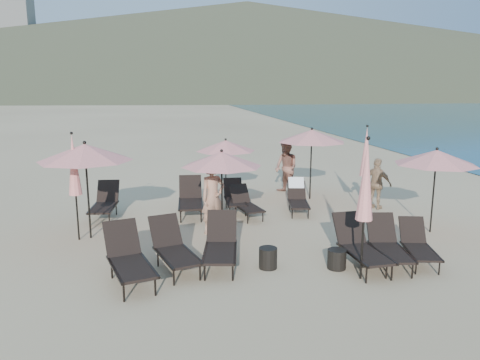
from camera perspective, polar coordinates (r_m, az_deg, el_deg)
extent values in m
plane|color=#D6BA8C|center=(10.72, 9.00, -9.34)|extent=(800.00, 800.00, 0.00)
cone|color=brown|center=(316.72, 0.89, 16.05)|extent=(690.00, 690.00, 55.00)
cone|color=brown|center=(390.85, 19.45, 12.90)|extent=(280.00, 280.00, 32.00)
cube|color=beige|center=(263.72, -26.27, 14.98)|extent=(22.00, 18.00, 48.00)
cube|color=beige|center=(322.44, -18.69, 13.87)|extent=(18.00, 16.00, 38.00)
cube|color=black|center=(9.26, -12.99, -10.41)|extent=(1.00, 1.45, 0.05)
cube|color=black|center=(9.97, -14.22, -6.88)|extent=(0.79, 0.66, 0.68)
cylinder|color=black|center=(8.79, -13.98, -13.11)|extent=(0.04, 0.04, 0.37)
cylinder|color=black|center=(9.82, -15.36, -10.48)|extent=(0.04, 0.04, 0.37)
cylinder|color=black|center=(8.91, -10.29, -12.61)|extent=(0.04, 0.04, 0.37)
cylinder|color=black|center=(9.92, -12.06, -10.08)|extent=(0.04, 0.04, 0.37)
cube|color=black|center=(9.25, -15.10, -10.48)|extent=(0.42, 1.45, 0.04)
cube|color=black|center=(9.38, -11.08, -9.98)|extent=(0.42, 1.45, 0.04)
cube|color=black|center=(9.73, -7.55, -9.25)|extent=(0.95, 1.37, 0.05)
cube|color=black|center=(10.38, -9.08, -6.14)|extent=(0.75, 0.63, 0.64)
cylinder|color=black|center=(9.26, -8.08, -11.62)|extent=(0.04, 0.04, 0.35)
cylinder|color=black|center=(10.21, -9.98, -9.41)|extent=(0.04, 0.04, 0.35)
cylinder|color=black|center=(9.42, -4.90, -11.11)|extent=(0.04, 0.04, 0.35)
cylinder|color=black|center=(10.36, -7.07, -9.00)|extent=(0.04, 0.04, 0.35)
cube|color=black|center=(9.68, -9.42, -9.34)|extent=(0.41, 1.36, 0.04)
cube|color=black|center=(9.86, -5.91, -8.84)|extent=(0.41, 1.36, 0.04)
cube|color=black|center=(9.81, -2.46, -8.91)|extent=(0.90, 1.38, 0.05)
cube|color=black|center=(10.52, -2.24, -5.65)|extent=(0.74, 0.60, 0.66)
cylinder|color=black|center=(9.41, -4.34, -11.12)|extent=(0.04, 0.04, 0.36)
cylinder|color=black|center=(10.42, -3.84, -8.78)|extent=(0.04, 0.04, 0.36)
cylinder|color=black|center=(9.38, -0.90, -11.16)|extent=(0.04, 0.04, 0.36)
cylinder|color=black|center=(10.40, -0.76, -8.81)|extent=(0.04, 0.04, 0.36)
cube|color=black|center=(9.88, -4.32, -8.72)|extent=(0.32, 1.42, 0.04)
cube|color=black|center=(9.85, -0.57, -8.75)|extent=(0.32, 1.42, 0.04)
cube|color=black|center=(10.07, 15.20, -8.78)|extent=(0.70, 1.29, 0.05)
cube|color=black|center=(10.69, 13.15, -5.71)|extent=(0.67, 0.50, 0.65)
cylinder|color=black|center=(9.59, 15.15, -11.07)|extent=(0.04, 0.04, 0.36)
cylinder|color=black|center=(10.49, 12.36, -8.92)|extent=(0.04, 0.04, 0.36)
cylinder|color=black|center=(9.85, 18.03, -10.63)|extent=(0.04, 0.04, 0.36)
cylinder|color=black|center=(10.72, 15.04, -8.58)|extent=(0.04, 0.04, 0.36)
cube|color=black|center=(9.97, 13.43, -8.83)|extent=(0.10, 1.43, 0.04)
cube|color=black|center=(10.26, 16.64, -8.42)|extent=(0.10, 1.43, 0.04)
cube|color=black|center=(10.37, 18.03, -8.46)|extent=(0.82, 1.29, 0.05)
cube|color=black|center=(11.01, 16.81, -5.60)|extent=(0.69, 0.56, 0.62)
cylinder|color=black|center=(9.92, 17.43, -10.49)|extent=(0.04, 0.04, 0.34)
cylinder|color=black|center=(10.83, 15.77, -8.47)|extent=(0.04, 0.04, 0.34)
cylinder|color=black|center=(10.09, 20.28, -10.30)|extent=(0.04, 0.04, 0.34)
cylinder|color=black|center=(10.99, 18.39, -8.34)|extent=(0.04, 0.04, 0.34)
cube|color=black|center=(10.33, 16.35, -8.39)|extent=(0.28, 1.33, 0.04)
cube|color=black|center=(10.51, 19.51, -8.24)|extent=(0.28, 1.33, 0.04)
cube|color=black|center=(10.74, 21.23, -8.22)|extent=(0.80, 1.18, 0.04)
cube|color=black|center=(11.31, 20.25, -5.74)|extent=(0.64, 0.53, 0.55)
cylinder|color=black|center=(10.32, 20.66, -9.92)|extent=(0.03, 0.03, 0.30)
cylinder|color=black|center=(11.15, 19.30, -8.21)|extent=(0.03, 0.03, 0.30)
cylinder|color=black|center=(10.47, 23.13, -9.82)|extent=(0.03, 0.03, 0.30)
cylinder|color=black|center=(11.28, 21.59, -8.14)|extent=(0.03, 0.03, 0.30)
cube|color=black|center=(10.70, 19.79, -8.13)|extent=(0.33, 1.18, 0.04)
cube|color=black|center=(10.86, 22.53, -8.05)|extent=(0.33, 1.18, 0.04)
cube|color=black|center=(13.82, -16.36, -3.30)|extent=(0.76, 1.28, 0.05)
cube|color=black|center=(14.53, -15.78, -1.32)|extent=(0.68, 0.53, 0.63)
cylinder|color=black|center=(13.45, -17.85, -4.61)|extent=(0.04, 0.04, 0.35)
cylinder|color=black|center=(14.44, -16.92, -3.45)|extent=(0.04, 0.04, 0.35)
cylinder|color=black|center=(13.34, -15.64, -4.61)|extent=(0.04, 0.04, 0.35)
cylinder|color=black|center=(14.33, -14.85, -3.44)|extent=(0.04, 0.04, 0.35)
cube|color=black|center=(13.94, -17.55, -3.21)|extent=(0.19, 1.37, 0.04)
cube|color=black|center=(13.81, -15.08, -3.19)|extent=(0.19, 1.37, 0.04)
cube|color=black|center=(13.63, -6.04, -2.97)|extent=(0.78, 1.36, 0.05)
cube|color=black|center=(14.41, -6.08, -0.84)|extent=(0.71, 0.55, 0.68)
cylinder|color=black|center=(13.16, -7.25, -4.43)|extent=(0.04, 0.04, 0.37)
cylinder|color=black|center=(14.24, -7.17, -3.17)|extent=(0.04, 0.04, 0.37)
cylinder|color=black|center=(13.16, -4.77, -4.37)|extent=(0.04, 0.04, 0.37)
cylinder|color=black|center=(14.24, -4.89, -3.12)|extent=(0.04, 0.04, 0.37)
cube|color=black|center=(13.68, -7.41, -2.90)|extent=(0.16, 1.47, 0.04)
cube|color=black|center=(13.68, -4.67, -2.84)|extent=(0.16, 1.47, 0.04)
cube|color=black|center=(13.43, 1.11, -3.45)|extent=(0.75, 1.15, 0.04)
cube|color=black|center=(14.00, -0.03, -1.70)|extent=(0.62, 0.50, 0.55)
cylinder|color=black|center=(12.99, 0.93, -4.71)|extent=(0.03, 0.03, 0.30)
cylinder|color=black|center=(13.80, -0.54, -3.71)|extent=(0.03, 0.03, 0.30)
cylinder|color=black|center=(13.17, 2.79, -4.49)|extent=(0.03, 0.03, 0.30)
cylinder|color=black|center=(13.97, 1.23, -3.52)|extent=(0.03, 0.03, 0.30)
cube|color=black|center=(13.36, -0.02, -3.48)|extent=(0.27, 1.18, 0.04)
cube|color=black|center=(13.57, 2.08, -3.25)|extent=(0.27, 1.18, 0.04)
cube|color=black|center=(14.07, -0.53, -2.68)|extent=(0.64, 1.14, 0.05)
cube|color=black|center=(14.73, -0.88, -0.93)|extent=(0.60, 0.45, 0.57)
cylinder|color=black|center=(13.64, -1.31, -3.87)|extent=(0.03, 0.03, 0.31)
cylinder|color=black|center=(14.56, -1.70, -2.87)|extent=(0.03, 0.03, 0.31)
cylinder|color=black|center=(13.70, 0.70, -3.80)|extent=(0.03, 0.03, 0.31)
cylinder|color=black|center=(14.61, 0.18, -2.81)|extent=(0.03, 0.03, 0.31)
cube|color=black|center=(14.08, -1.68, -2.63)|extent=(0.11, 1.25, 0.04)
cube|color=black|center=(14.14, 0.56, -2.56)|extent=(0.11, 1.25, 0.04)
cube|color=black|center=(13.95, 7.18, -2.96)|extent=(0.75, 1.15, 0.04)
cube|color=black|center=(14.58, 6.90, -1.25)|extent=(0.62, 0.50, 0.55)
cylinder|color=black|center=(13.54, 6.39, -4.09)|extent=(0.03, 0.03, 0.30)
cylinder|color=black|center=(14.42, 6.05, -3.10)|extent=(0.03, 0.03, 0.30)
cylinder|color=black|center=(13.60, 8.33, -4.08)|extent=(0.03, 0.03, 0.30)
cylinder|color=black|center=(14.47, 7.87, -3.09)|extent=(0.03, 0.03, 0.30)
cube|color=black|center=(13.96, 6.07, -2.88)|extent=(0.27, 1.18, 0.04)
cube|color=black|center=(14.02, 8.24, -2.87)|extent=(0.27, 1.18, 0.04)
cube|color=white|center=(14.66, 6.87, -0.34)|extent=(0.52, 0.34, 0.33)
cylinder|color=black|center=(12.16, -18.04, -1.60)|extent=(0.05, 0.05, 2.29)
cone|color=pink|center=(11.97, -18.36, 3.22)|extent=(2.29, 2.29, 0.41)
sphere|color=black|center=(11.94, -18.43, 4.36)|extent=(0.09, 0.09, 0.09)
cylinder|color=black|center=(11.94, -2.22, -1.85)|extent=(0.04, 0.04, 2.05)
cone|color=pink|center=(11.75, -2.25, 2.55)|extent=(2.05, 2.05, 0.37)
sphere|color=black|center=(11.72, -2.26, 3.59)|extent=(0.08, 0.08, 0.08)
cylinder|color=black|center=(13.04, 22.50, -1.52)|extent=(0.04, 0.04, 2.08)
cone|color=pink|center=(12.87, 22.83, 2.57)|extent=(2.08, 2.08, 0.38)
sphere|color=black|center=(12.84, 22.90, 3.53)|extent=(0.08, 0.08, 0.08)
cylinder|color=black|center=(15.31, -1.74, 0.96)|extent=(0.04, 0.04, 1.93)
cone|color=pink|center=(15.17, -1.76, 4.21)|extent=(1.93, 1.93, 0.35)
sphere|color=black|center=(15.15, -1.77, 4.96)|extent=(0.07, 0.07, 0.07)
cylinder|color=black|center=(15.70, 8.62, 1.67)|extent=(0.05, 0.05, 2.24)
cone|color=pink|center=(15.56, 8.74, 5.34)|extent=(2.24, 2.24, 0.40)
sphere|color=black|center=(15.54, 8.76, 6.20)|extent=(0.09, 0.09, 0.09)
cylinder|color=black|center=(9.62, 14.65, -8.20)|extent=(0.04, 0.04, 1.22)
cone|color=pink|center=(9.25, 15.10, -0.06)|extent=(0.33, 0.33, 1.56)
sphere|color=black|center=(9.12, 15.37, 4.94)|extent=(0.08, 0.08, 0.08)
cylinder|color=black|center=(14.43, 14.83, -1.71)|extent=(0.04, 0.04, 1.13)
cone|color=pink|center=(14.20, 15.10, 3.35)|extent=(0.31, 0.31, 1.44)
sphere|color=black|center=(14.11, 15.26, 6.37)|extent=(0.07, 0.07, 0.07)
cylinder|color=black|center=(12.25, -19.19, -4.33)|extent=(0.04, 0.04, 1.16)
cone|color=pink|center=(11.96, -19.61, 1.74)|extent=(0.32, 0.32, 1.47)
sphere|color=black|center=(11.86, -19.87, 5.39)|extent=(0.07, 0.07, 0.07)
cylinder|color=black|center=(9.98, 3.43, -9.46)|extent=(0.39, 0.39, 0.45)
cylinder|color=black|center=(10.15, 11.71, -9.42)|extent=(0.39, 0.39, 0.42)
imported|color=#AC785D|center=(12.04, -3.32, -2.19)|extent=(0.80, 0.68, 1.87)
imported|color=#935E4C|center=(16.43, 5.63, 1.51)|extent=(0.97, 1.09, 1.85)
imported|color=tan|center=(14.97, 16.35, -0.44)|extent=(0.88, 0.97, 1.59)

